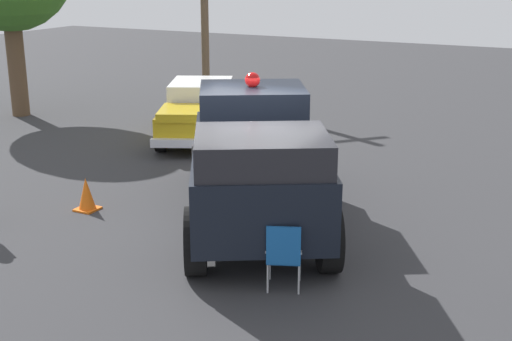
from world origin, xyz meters
TOP-DOWN VIEW (x-y plane):
  - ground_plane at (0.00, 0.00)m, footprint 60.00×60.00m
  - vintage_fire_truck at (-0.08, -0.26)m, footprint 4.86×6.24m
  - classic_hot_rod at (4.10, -5.29)m, footprint 3.51×4.73m
  - lawn_chair_near_truck at (1.96, -4.49)m, footprint 0.69×0.69m
  - lawn_chair_by_car at (-1.62, 1.89)m, footprint 0.64×0.64m
  - spectator_seated at (1.87, -4.40)m, footprint 0.64×0.64m
  - traffic_cone at (3.09, 0.51)m, footprint 0.40×0.40m

SIDE VIEW (x-z plane):
  - ground_plane at x=0.00m, z-range 0.00..0.00m
  - traffic_cone at x=3.09m, z-range -0.01..0.63m
  - lawn_chair_near_truck at x=1.96m, z-range 0.08..1.10m
  - lawn_chair_by_car at x=-1.62m, z-range 0.08..1.10m
  - spectator_seated at x=1.87m, z-range 0.05..1.34m
  - classic_hot_rod at x=4.10m, z-range 0.02..1.48m
  - vintage_fire_truck at x=-0.08m, z-range -0.10..2.49m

